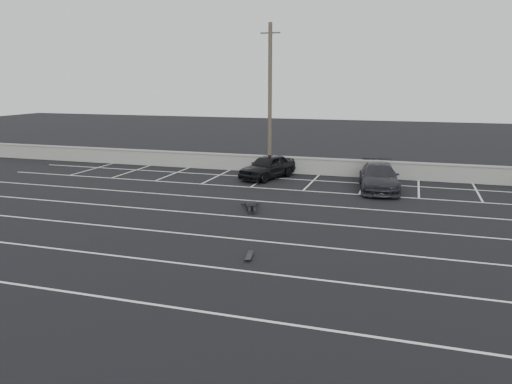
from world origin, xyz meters
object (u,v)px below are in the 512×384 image
(car_left, at_px, (268,167))
(car_right, at_px, (379,177))
(person, at_px, (251,203))
(trash_bin, at_px, (373,173))
(utility_pole, at_px, (270,100))
(skateboard, at_px, (249,256))

(car_left, relative_size, car_right, 0.85)
(car_right, height_order, person, car_right)
(car_right, distance_m, person, 7.97)
(car_right, height_order, trash_bin, car_right)
(trash_bin, bearing_deg, person, -121.59)
(trash_bin, bearing_deg, utility_pole, 175.60)
(car_right, xyz_separation_m, person, (-5.45, -5.80, -0.48))
(utility_pole, height_order, skateboard, utility_pole)
(trash_bin, xyz_separation_m, skateboard, (-2.91, -14.55, -0.45))
(car_left, height_order, person, car_left)
(trash_bin, distance_m, person, 9.48)
(car_right, xyz_separation_m, skateboard, (-3.40, -12.28, -0.65))
(person, bearing_deg, skateboard, -93.65)
(utility_pole, xyz_separation_m, person, (1.53, -8.57, -4.45))
(car_left, xyz_separation_m, trash_bin, (6.23, 0.87, -0.20))
(car_left, distance_m, car_right, 6.85)
(utility_pole, bearing_deg, skateboard, -76.62)
(car_left, height_order, car_right, car_left)
(utility_pole, relative_size, person, 3.62)
(car_right, xyz_separation_m, trash_bin, (-0.48, 2.27, -0.20))
(trash_bin, height_order, skateboard, trash_bin)
(trash_bin, bearing_deg, skateboard, -101.32)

